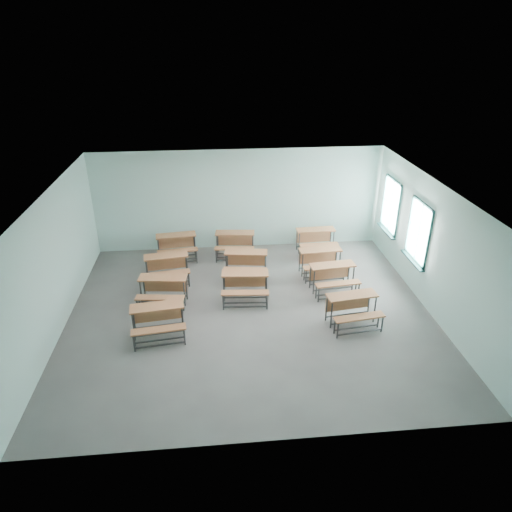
# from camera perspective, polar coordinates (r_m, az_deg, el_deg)

# --- Properties ---
(room) EXTENTS (9.04, 8.04, 3.24)m
(room) POSITION_cam_1_polar(r_m,az_deg,el_deg) (10.81, -0.35, 0.06)
(room) COLOR slate
(room) RESTS_ON ground
(desk_unit_r0c0) EXTENTS (1.30, 0.95, 0.76)m
(desk_unit_r0c0) POSITION_cam_1_polar(r_m,az_deg,el_deg) (10.74, -12.17, -7.52)
(desk_unit_r0c0) COLOR #9F5E39
(desk_unit_r0c0) RESTS_ON ground
(desk_unit_r0c2) EXTENTS (1.31, 0.96, 0.76)m
(desk_unit_r0c2) POSITION_cam_1_polar(r_m,az_deg,el_deg) (11.15, 12.03, -6.11)
(desk_unit_r0c2) COLOR #9F5E39
(desk_unit_r0c2) RESTS_ON ground
(desk_unit_r1c0) EXTENTS (1.30, 0.95, 0.76)m
(desk_unit_r1c0) POSITION_cam_1_polar(r_m,az_deg,el_deg) (11.88, -11.59, -3.88)
(desk_unit_r1c0) COLOR #9F5E39
(desk_unit_r1c0) RESTS_ON ground
(desk_unit_r1c1) EXTENTS (1.27, 0.91, 0.76)m
(desk_unit_r1c1) POSITION_cam_1_polar(r_m,az_deg,el_deg) (11.85, -1.37, -3.38)
(desk_unit_r1c1) COLOR #9F5E39
(desk_unit_r1c1) RESTS_ON ground
(desk_unit_r1c2) EXTENTS (1.29, 0.93, 0.76)m
(desk_unit_r1c2) POSITION_cam_1_polar(r_m,az_deg,el_deg) (12.42, 9.65, -2.29)
(desk_unit_r1c2) COLOR #9F5E39
(desk_unit_r1c2) RESTS_ON ground
(desk_unit_r2c0) EXTENTS (1.31, 0.97, 0.76)m
(desk_unit_r2c0) POSITION_cam_1_polar(r_m,az_deg,el_deg) (12.98, -11.09, -1.08)
(desk_unit_r2c0) COLOR #9F5E39
(desk_unit_r2c0) RESTS_ON ground
(desk_unit_r2c1) EXTENTS (1.31, 0.97, 0.76)m
(desk_unit_r2c1) POSITION_cam_1_polar(r_m,az_deg,el_deg) (12.94, -1.28, -0.64)
(desk_unit_r2c1) COLOR #9F5E39
(desk_unit_r2c1) RESTS_ON ground
(desk_unit_r2c2) EXTENTS (1.26, 0.89, 0.76)m
(desk_unit_r2c2) POSITION_cam_1_polar(r_m,az_deg,el_deg) (13.22, 8.13, -0.31)
(desk_unit_r2c2) COLOR #9F5E39
(desk_unit_r2c2) RESTS_ON ground
(desk_unit_r3c0) EXTENTS (1.30, 0.95, 0.76)m
(desk_unit_r3c0) POSITION_cam_1_polar(r_m,az_deg,el_deg) (14.23, -9.89, 1.58)
(desk_unit_r3c0) COLOR #9F5E39
(desk_unit_r3c0) RESTS_ON ground
(desk_unit_r3c1) EXTENTS (1.29, 0.93, 0.76)m
(desk_unit_r3c1) POSITION_cam_1_polar(r_m,az_deg,el_deg) (14.19, -2.66, 1.89)
(desk_unit_r3c1) COLOR #9F5E39
(desk_unit_r3c1) RESTS_ON ground
(desk_unit_r3c2) EXTENTS (1.24, 0.85, 0.76)m
(desk_unit_r3c2) POSITION_cam_1_polar(r_m,az_deg,el_deg) (14.53, 7.53, 2.29)
(desk_unit_r3c2) COLOR #9F5E39
(desk_unit_r3c2) RESTS_ON ground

